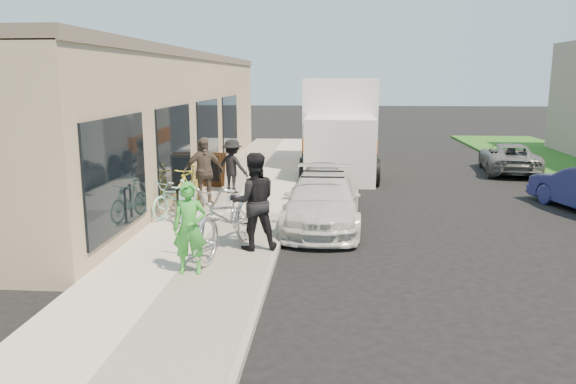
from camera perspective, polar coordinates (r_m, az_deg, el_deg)
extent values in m
plane|color=black|center=(10.89, 1.00, -6.78)|extent=(120.00, 120.00, 0.00)
cube|color=#BCB6A9|center=(13.98, -6.45, -2.37)|extent=(3.00, 34.00, 0.15)
cube|color=gray|center=(13.77, -0.09, -2.55)|extent=(0.12, 34.00, 0.13)
cube|color=tan|center=(19.29, -13.32, 7.03)|extent=(3.50, 20.00, 4.00)
cube|color=#675B4D|center=(19.25, -13.62, 13.27)|extent=(3.60, 20.00, 0.25)
cube|color=black|center=(11.25, -16.96, 1.72)|extent=(0.06, 3.00, 2.20)
cube|color=black|center=(15.00, -11.43, 4.35)|extent=(0.06, 3.00, 2.20)
cube|color=black|center=(18.86, -8.11, 5.90)|extent=(0.06, 3.00, 2.20)
cube|color=black|center=(22.76, -5.92, 6.91)|extent=(0.06, 3.00, 2.20)
cylinder|color=black|center=(12.95, -11.12, -1.51)|extent=(0.06, 0.06, 0.79)
cylinder|color=black|center=(13.42, -10.26, -1.02)|extent=(0.06, 0.06, 0.79)
cylinder|color=black|center=(13.10, -10.75, 0.42)|extent=(0.12, 0.53, 0.06)
cube|color=#311F0D|center=(17.04, -7.81, 2.12)|extent=(0.64, 0.35, 1.01)
cube|color=#311F0D|center=(17.38, -7.37, 2.32)|extent=(0.64, 0.35, 1.01)
cube|color=black|center=(17.00, -7.86, 2.27)|extent=(0.51, 0.24, 0.72)
imported|color=silver|center=(13.05, 3.55, -0.90)|extent=(1.81, 4.26, 1.22)
cylinder|color=black|center=(12.48, 3.55, 1.48)|extent=(0.97, 0.04, 0.04)
cylinder|color=black|center=(13.28, 3.61, 2.09)|extent=(0.97, 0.04, 0.04)
imported|color=gray|center=(16.14, 3.61, 1.19)|extent=(1.42, 3.15, 1.05)
cube|color=silver|center=(18.57, 5.27, 4.25)|extent=(2.27, 2.27, 2.15)
cube|color=black|center=(18.52, 5.30, 5.63)|extent=(2.09, 0.08, 1.02)
cube|color=silver|center=(21.87, 5.27, 7.14)|extent=(2.63, 4.76, 3.28)
cube|color=#F05D0E|center=(21.94, 5.23, 5.22)|extent=(2.65, 4.79, 0.62)
cylinder|color=black|center=(18.13, 1.67, 2.13)|extent=(0.29, 0.91, 0.90)
cylinder|color=black|center=(18.14, 8.82, 2.00)|extent=(0.29, 0.91, 0.90)
cylinder|color=black|center=(19.35, 1.88, 2.73)|extent=(0.29, 0.91, 0.90)
cylinder|color=black|center=(19.37, 8.58, 2.61)|extent=(0.29, 0.91, 0.90)
cylinder|color=black|center=(23.60, 2.44, 4.32)|extent=(0.29, 0.91, 0.90)
cylinder|color=black|center=(23.61, 7.94, 4.23)|extent=(0.29, 0.91, 0.90)
imported|color=#585A5D|center=(22.02, 21.53, 3.24)|extent=(2.29, 4.10, 1.08)
imported|color=silver|center=(10.68, -6.16, -2.50)|extent=(1.52, 2.78, 1.38)
imported|color=green|center=(9.60, -9.96, -3.64)|extent=(0.61, 0.43, 1.57)
imported|color=black|center=(10.78, -3.51, -0.95)|extent=(1.08, 0.94, 1.89)
imported|color=#8ACFBC|center=(13.22, -10.69, -0.92)|extent=(0.77, 1.59, 0.92)
imported|color=#8ACFBC|center=(13.77, -11.35, -0.48)|extent=(1.17, 1.84, 0.91)
imported|color=yellow|center=(14.91, -9.98, 0.69)|extent=(0.76, 1.74, 1.01)
imported|color=black|center=(16.17, -5.68, 2.61)|extent=(1.15, 0.94, 1.54)
imported|color=#504339|center=(14.59, -8.57, 2.05)|extent=(1.13, 0.87, 1.79)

